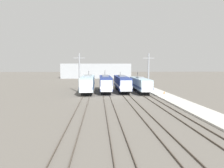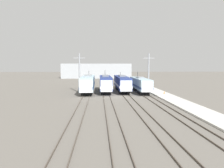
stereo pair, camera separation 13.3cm
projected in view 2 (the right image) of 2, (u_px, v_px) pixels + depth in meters
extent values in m
plane|color=#666059|center=(117.00, 96.00, 47.96)|extent=(400.00, 400.00, 0.00)
cube|color=#4C4238|center=(83.00, 96.00, 47.52)|extent=(0.07, 120.00, 0.15)
cube|color=#4C4238|center=(90.00, 96.00, 47.61)|extent=(0.07, 120.00, 0.15)
cube|color=#4C4238|center=(103.00, 96.00, 47.79)|extent=(0.07, 120.00, 0.15)
cube|color=#4C4238|center=(110.00, 96.00, 47.87)|extent=(0.07, 120.00, 0.15)
cube|color=#4C4238|center=(123.00, 96.00, 48.05)|extent=(0.07, 120.00, 0.15)
cube|color=#4C4238|center=(130.00, 96.00, 48.13)|extent=(0.07, 120.00, 0.15)
cube|color=#4C4238|center=(143.00, 96.00, 48.31)|extent=(0.07, 120.00, 0.15)
cube|color=#4C4238|center=(150.00, 96.00, 48.39)|extent=(0.07, 120.00, 0.15)
cube|color=#232326|center=(87.00, 92.00, 51.29)|extent=(2.55, 4.20, 0.95)
cube|color=#232326|center=(89.00, 88.00, 60.79)|extent=(2.55, 4.20, 0.95)
cube|color=#9EBCCC|center=(88.00, 82.00, 55.87)|extent=(3.00, 19.10, 3.08)
cube|color=navy|center=(88.00, 85.00, 55.92)|extent=(3.04, 19.14, 0.55)
cube|color=silver|center=(86.00, 86.00, 47.29)|extent=(2.76, 2.01, 2.62)
cube|color=black|center=(86.00, 84.00, 46.32)|extent=(2.35, 0.08, 0.73)
cube|color=gray|center=(88.00, 76.00, 55.73)|extent=(1.65, 4.78, 0.35)
cylinder|color=#38383D|center=(89.00, 73.00, 59.87)|extent=(0.12, 0.12, 1.30)
cube|color=black|center=(106.00, 92.00, 52.06)|extent=(2.40, 3.56, 0.95)
cube|color=black|center=(105.00, 88.00, 60.11)|extent=(2.40, 3.56, 0.95)
cube|color=navy|center=(105.00, 82.00, 55.92)|extent=(2.83, 16.19, 3.05)
cube|color=silver|center=(105.00, 85.00, 55.97)|extent=(2.87, 16.23, 0.55)
cube|color=silver|center=(106.00, 86.00, 48.66)|extent=(2.60, 1.75, 2.59)
cube|color=black|center=(106.00, 84.00, 47.82)|extent=(2.21, 0.08, 0.73)
cube|color=slate|center=(105.00, 76.00, 55.78)|extent=(1.56, 4.05, 0.35)
cylinder|color=#38383D|center=(105.00, 73.00, 59.27)|extent=(0.12, 0.12, 1.58)
cube|color=black|center=(124.00, 91.00, 53.49)|extent=(2.43, 4.15, 0.95)
cube|color=black|center=(120.00, 87.00, 62.86)|extent=(2.43, 4.15, 0.95)
cube|color=navy|center=(122.00, 82.00, 58.02)|extent=(2.86, 18.85, 2.93)
cube|color=silver|center=(122.00, 84.00, 58.07)|extent=(2.90, 18.89, 0.53)
cube|color=silver|center=(126.00, 86.00, 49.59)|extent=(2.63, 2.07, 2.49)
cube|color=black|center=(126.00, 84.00, 48.59)|extent=(2.24, 0.08, 0.70)
cube|color=slate|center=(122.00, 76.00, 57.88)|extent=(1.57, 4.71, 0.35)
cylinder|color=#38383D|center=(120.00, 74.00, 61.98)|extent=(0.12, 0.12, 1.03)
cube|color=#232326|center=(143.00, 92.00, 51.74)|extent=(2.32, 3.72, 0.95)
cube|color=#232326|center=(137.00, 88.00, 60.15)|extent=(2.32, 3.72, 0.95)
cube|color=#9EBCCC|center=(140.00, 83.00, 55.80)|extent=(2.73, 16.91, 2.61)
cube|color=navy|center=(140.00, 85.00, 55.84)|extent=(2.77, 16.95, 0.47)
cube|color=silver|center=(146.00, 87.00, 48.20)|extent=(2.51, 1.81, 2.22)
cube|color=black|center=(147.00, 85.00, 47.34)|extent=(2.14, 0.08, 0.62)
cube|color=gray|center=(140.00, 77.00, 55.67)|extent=(1.50, 4.23, 0.35)
cylinder|color=#38383D|center=(138.00, 75.00, 59.33)|extent=(0.12, 0.12, 1.55)
cylinder|color=gray|center=(79.00, 73.00, 53.96)|extent=(0.39, 0.39, 9.79)
cube|color=gray|center=(79.00, 58.00, 53.65)|extent=(2.77, 0.16, 0.16)
cylinder|color=gray|center=(149.00, 73.00, 54.98)|extent=(0.39, 0.39, 9.79)
cube|color=gray|center=(149.00, 58.00, 54.67)|extent=(2.77, 0.16, 0.16)
cube|color=beige|center=(164.00, 95.00, 48.59)|extent=(4.00, 120.00, 0.25)
cone|color=orange|center=(164.00, 92.00, 50.55)|extent=(0.31, 0.31, 0.62)
cube|color=#9EA3A8|center=(97.00, 71.00, 121.13)|extent=(37.50, 11.43, 7.89)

